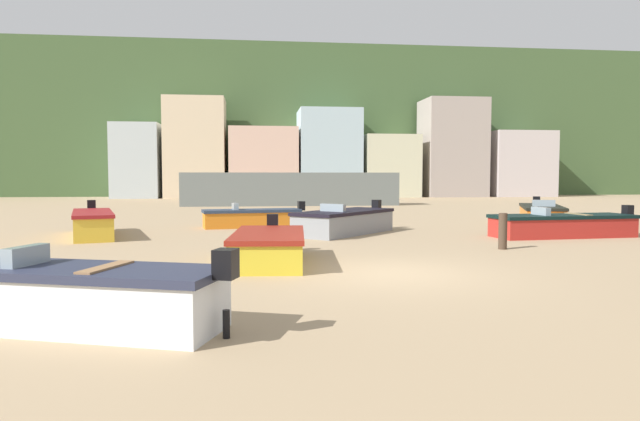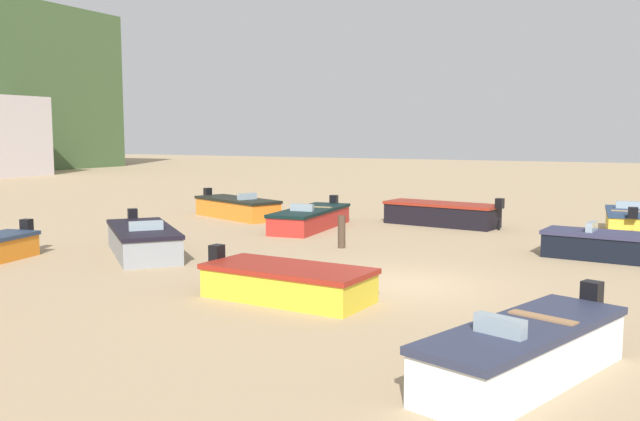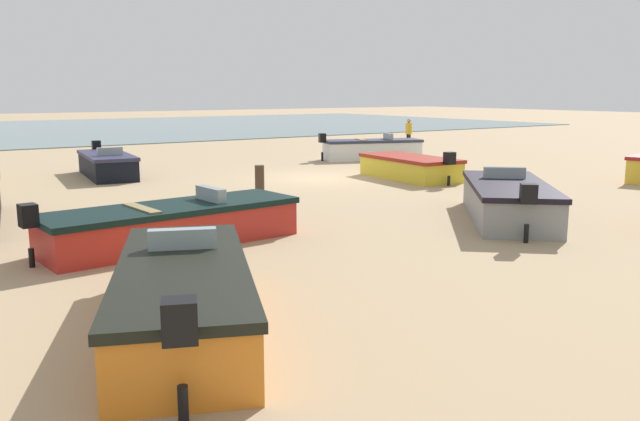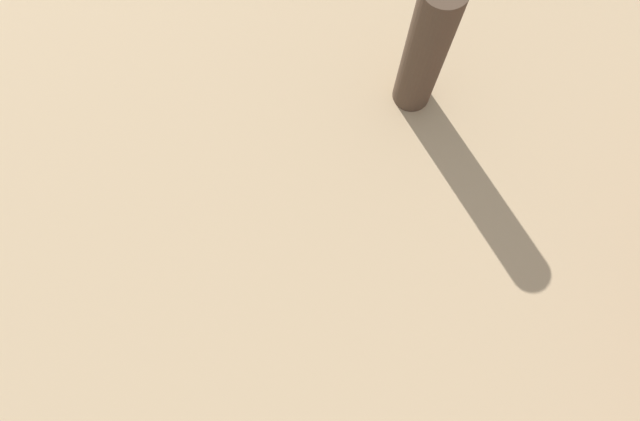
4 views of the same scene
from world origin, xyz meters
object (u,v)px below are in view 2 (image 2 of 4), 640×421
object	(u,v)px
boat_yellow_9	(287,282)
mooring_post_near_water	(342,232)
boat_yellow_5	(629,222)
boat_orange_4	(237,208)
boat_black_2	(442,214)
boat_black_6	(616,246)
boat_grey_8	(143,241)
boat_red_0	(311,218)
boat_white_3	(525,352)

from	to	relation	value
boat_yellow_9	mooring_post_near_water	world-z (taller)	boat_yellow_9
boat_yellow_5	boat_yellow_9	size ratio (longest dim) A/B	0.97
boat_orange_4	boat_yellow_5	distance (m)	16.32
boat_black_2	boat_black_6	bearing A→B (deg)	-118.39
boat_black_2	boat_grey_8	distance (m)	12.72
boat_red_0	boat_black_6	world-z (taller)	boat_black_6
boat_red_0	mooring_post_near_water	bearing A→B (deg)	124.64
boat_grey_8	mooring_post_near_water	world-z (taller)	boat_grey_8
boat_black_2	boat_white_3	xyz separation A→B (m)	(-16.97, -6.32, -0.02)
boat_red_0	boat_grey_8	distance (m)	7.93
boat_white_3	boat_orange_4	size ratio (longest dim) A/B	0.95
boat_yellow_5	boat_yellow_9	distance (m)	16.21
boat_red_0	mooring_post_near_water	distance (m)	4.78
boat_black_2	boat_white_3	world-z (taller)	boat_black_2
boat_red_0	boat_grey_8	xyz separation A→B (m)	(-7.67, 2.01, 0.04)
boat_red_0	boat_yellow_9	bearing A→B (deg)	109.52
boat_orange_4	mooring_post_near_water	size ratio (longest dim) A/B	4.55
boat_yellow_9	mooring_post_near_water	size ratio (longest dim) A/B	3.91
boat_grey_8	boat_black_6	bearing A→B (deg)	154.33
boat_orange_4	mooring_post_near_water	bearing A→B (deg)	77.87
boat_red_0	boat_white_3	size ratio (longest dim) A/B	1.16
boat_orange_4	mooring_post_near_water	world-z (taller)	boat_orange_4
boat_red_0	boat_white_3	distance (m)	17.40
boat_orange_4	boat_black_6	xyz separation A→B (m)	(-3.67, -16.03, -0.03)
boat_red_0	boat_grey_8	world-z (taller)	boat_grey_8
boat_black_2	boat_white_3	bearing A→B (deg)	-150.69
boat_yellow_5	mooring_post_near_water	size ratio (longest dim) A/B	3.79
boat_grey_8	boat_red_0	bearing A→B (deg)	-153.18
boat_white_3	mooring_post_near_water	bearing A→B (deg)	-33.52
boat_black_2	boat_orange_4	xyz separation A→B (m)	(-1.64, 9.05, -0.02)
boat_white_3	boat_yellow_9	size ratio (longest dim) A/B	1.11
boat_white_3	boat_yellow_5	world-z (taller)	boat_yellow_5
boat_red_0	boat_yellow_9	distance (m)	11.80
boat_grey_8	boat_black_2	bearing A→B (deg)	-168.95
boat_white_3	boat_yellow_5	distance (m)	17.76
mooring_post_near_water	boat_yellow_9	bearing A→B (deg)	-165.26
boat_white_3	boat_orange_4	world-z (taller)	boat_white_3
boat_orange_4	boat_yellow_5	xyz separation A→B (m)	(2.41, -16.14, 0.02)
boat_orange_4	boat_yellow_5	bearing A→B (deg)	121.20
boat_black_2	boat_orange_4	bearing A→B (deg)	109.18
boat_orange_4	boat_black_2	bearing A→B (deg)	122.98
boat_black_2	boat_yellow_5	distance (m)	7.13
boat_white_3	boat_orange_4	distance (m)	21.71
boat_black_6	boat_orange_4	bearing A→B (deg)	83.66
boat_red_0	boat_black_2	xyz separation A→B (m)	(3.30, -4.44, 0.07)
boat_grey_8	boat_orange_4	bearing A→B (deg)	-122.89
boat_black_2	mooring_post_near_water	distance (m)	7.11
boat_red_0	mooring_post_near_water	xyz separation A→B (m)	(-3.68, -3.05, 0.13)
boat_grey_8	boat_yellow_9	xyz separation A→B (m)	(-3.06, -6.92, -0.06)
boat_black_2	boat_yellow_5	xyz separation A→B (m)	(0.77, -7.09, -0.01)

